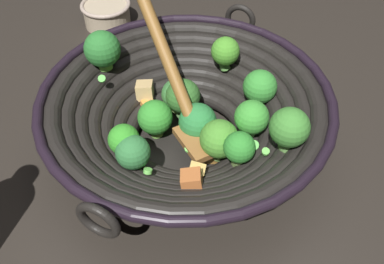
{
  "coord_description": "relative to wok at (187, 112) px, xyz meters",
  "views": [
    {
      "loc": [
        -0.34,
        -0.28,
        0.48
      ],
      "look_at": [
        0.0,
        -0.01,
        0.03
      ],
      "focal_mm": 39.47,
      "sensor_mm": 36.0,
      "label": 1
    }
  ],
  "objects": [
    {
      "name": "ground_plane",
      "position": [
        -0.0,
        0.0,
        -0.07
      ],
      "size": [
        4.0,
        4.0,
        0.0
      ],
      "primitive_type": "plane",
      "color": "#28231E"
    },
    {
      "name": "wok",
      "position": [
        0.0,
        0.0,
        0.0
      ],
      "size": [
        0.44,
        0.41,
        0.25
      ],
      "color": "black",
      "rests_on": "ground"
    },
    {
      "name": "prep_bowl",
      "position": [
        0.16,
        0.34,
        -0.04
      ],
      "size": [
        0.1,
        0.1,
        0.05
      ],
      "color": "tan",
      "rests_on": "ground"
    }
  ]
}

